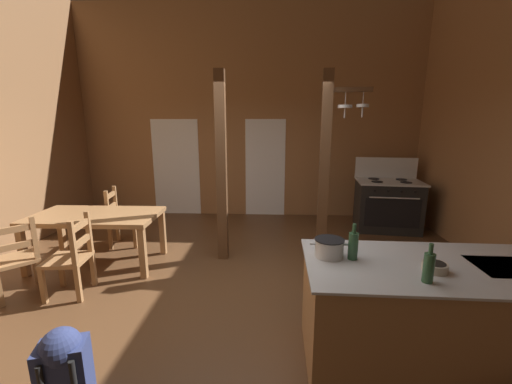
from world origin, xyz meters
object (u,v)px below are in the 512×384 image
dining_table (96,220)px  backpack (64,365)px  kitchen_island (439,317)px  bottle_short_on_counter (353,245)px  ladderback_chair_at_table_end (121,218)px  ladderback_chair_near_window (72,258)px  ladderback_chair_by_post (16,259)px  stove_range (387,204)px  mixing_bowl_on_counter (435,267)px  bottle_tall_on_counter (429,267)px  stockpot_on_counter (329,248)px

dining_table → backpack: size_ratio=2.87×
kitchen_island → bottle_short_on_counter: bottle_short_on_counter is taller
dining_table → ladderback_chair_at_table_end: ladderback_chair_at_table_end is taller
ladderback_chair_near_window → backpack: (0.85, -1.45, -0.14)m
ladderback_chair_at_table_end → backpack: ladderback_chair_at_table_end is taller
ladderback_chair_by_post → stove_range: bearing=27.1°
backpack → mixing_bowl_on_counter: mixing_bowl_on_counter is taller
kitchen_island → bottle_tall_on_counter: 0.69m
kitchen_island → backpack: size_ratio=3.66×
kitchen_island → mixing_bowl_on_counter: mixing_bowl_on_counter is taller
ladderback_chair_by_post → bottle_short_on_counter: (3.56, -0.81, 0.57)m
stove_range → bottle_short_on_counter: 3.78m
bottle_short_on_counter → ladderback_chair_at_table_end: bearing=142.0°
backpack → bottle_short_on_counter: (2.10, 0.57, 0.70)m
kitchen_island → backpack: bearing=-170.0°
ladderback_chair_near_window → mixing_bowl_on_counter: size_ratio=5.29×
ladderback_chair_by_post → mixing_bowl_on_counter: mixing_bowl_on_counter is taller
ladderback_chair_at_table_end → bottle_tall_on_counter: 4.52m
kitchen_island → dining_table: bearing=155.2°
ladderback_chair_at_table_end → bottle_short_on_counter: (3.09, -2.42, 0.57)m
ladderback_chair_by_post → bottle_short_on_counter: bearing=-12.8°
ladderback_chair_at_table_end → stockpot_on_counter: bearing=-39.2°
stove_range → bottle_tall_on_counter: size_ratio=4.71×
ladderback_chair_by_post → backpack: bearing=-43.4°
ladderback_chair_at_table_end → stockpot_on_counter: stockpot_on_counter is taller
stockpot_on_counter → bottle_tall_on_counter: (0.60, -0.40, 0.04)m
mixing_bowl_on_counter → stove_range: bearing=74.9°
ladderback_chair_near_window → ladderback_chair_by_post: bearing=-173.5°
dining_table → ladderback_chair_by_post: size_ratio=1.80×
mixing_bowl_on_counter → bottle_short_on_counter: bottle_short_on_counter is taller
kitchen_island → bottle_tall_on_counter: size_ratio=7.78×
dining_table → ladderback_chair_near_window: bearing=-80.5°
mixing_bowl_on_counter → bottle_tall_on_counter: 0.23m
mixing_bowl_on_counter → dining_table: bearing=152.9°
bottle_tall_on_counter → ladderback_chair_near_window: bearing=159.9°
ladderback_chair_at_table_end → stove_range: bearing=12.1°
stove_range → dining_table: stove_range is taller
mixing_bowl_on_counter → kitchen_island: bearing=37.5°
stove_range → stockpot_on_counter: 3.81m
ladderback_chair_by_post → bottle_tall_on_counter: size_ratio=3.39×
ladderback_chair_by_post → ladderback_chair_at_table_end: same height
backpack → bottle_short_on_counter: size_ratio=2.01×
bottle_tall_on_counter → kitchen_island: bearing=45.2°
kitchen_island → dining_table: size_ratio=1.28×
stockpot_on_counter → bottle_tall_on_counter: bottle_tall_on_counter is taller
dining_table → ladderback_chair_at_table_end: (-0.01, 0.74, -0.20)m
stove_range → mixing_bowl_on_counter: (-0.97, -3.60, 0.45)m
kitchen_island → ladderback_chair_near_window: bearing=165.3°
dining_table → bottle_tall_on_counter: bearing=-30.1°
ladderback_chair_by_post → bottle_tall_on_counter: 4.19m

